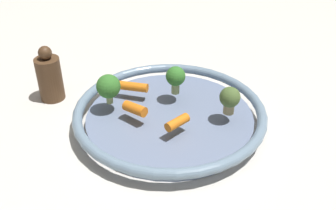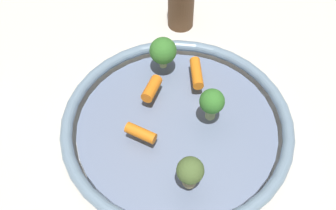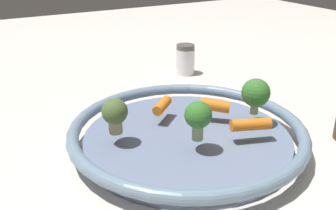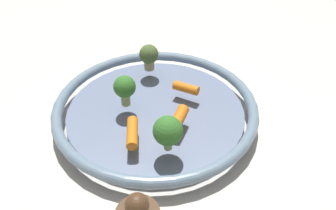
{
  "view_description": "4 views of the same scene",
  "coord_description": "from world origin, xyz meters",
  "views": [
    {
      "loc": [
        0.6,
        -0.04,
        0.43
      ],
      "look_at": [
        0.02,
        -0.0,
        0.06
      ],
      "focal_mm": 41.75,
      "sensor_mm": 36.0,
      "label": 1
    },
    {
      "loc": [
        0.15,
        0.33,
        0.54
      ],
      "look_at": [
        0.01,
        -0.02,
        0.06
      ],
      "focal_mm": 43.53,
      "sensor_mm": 36.0,
      "label": 2
    },
    {
      "loc": [
        -0.44,
        0.28,
        0.29
      ],
      "look_at": [
        0.02,
        0.02,
        0.06
      ],
      "focal_mm": 42.03,
      "sensor_mm": 36.0,
      "label": 3
    },
    {
      "loc": [
        -0.16,
        -0.47,
        0.43
      ],
      "look_at": [
        0.01,
        -0.03,
        0.05
      ],
      "focal_mm": 39.49,
      "sensor_mm": 36.0,
      "label": 4
    }
  ],
  "objects": [
    {
      "name": "baby_carrot_center",
      "position": [
        0.02,
        -0.06,
        0.05
      ],
      "size": [
        0.05,
        0.05,
        0.02
      ],
      "primitive_type": "cylinder",
      "rotation": [
        1.5,
        0.0,
        2.42
      ],
      "color": "orange",
      "rests_on": "serving_bowl"
    },
    {
      "name": "baby_carrot_near_rim",
      "position": [
        -0.06,
        -0.07,
        0.05
      ],
      "size": [
        0.03,
        0.06,
        0.02
      ],
      "primitive_type": "cylinder",
      "rotation": [
        1.6,
        0.0,
        5.97
      ],
      "color": "orange",
      "rests_on": "serving_bowl"
    },
    {
      "name": "baby_carrot_right",
      "position": [
        0.06,
        0.01,
        0.05
      ],
      "size": [
        0.04,
        0.05,
        0.02
      ],
      "primitive_type": "cylinder",
      "rotation": [
        1.55,
        0.0,
        0.73
      ],
      "color": "orange",
      "rests_on": "serving_bowl"
    },
    {
      "name": "ground_plane",
      "position": [
        0.0,
        0.0,
        0.0
      ],
      "size": [
        2.39,
        2.39,
        0.0
      ],
      "primitive_type": "plane",
      "color": "beige"
    },
    {
      "name": "serving_bowl",
      "position": [
        0.0,
        0.0,
        0.02
      ],
      "size": [
        0.36,
        0.36,
        0.04
      ],
      "color": "slate",
      "rests_on": "ground_plane"
    },
    {
      "name": "broccoli_floret_small",
      "position": [
        -0.05,
        0.01,
        0.07
      ],
      "size": [
        0.04,
        0.04,
        0.06
      ],
      "color": "#98A866",
      "rests_on": "serving_bowl"
    },
    {
      "name": "broccoli_floret_mid",
      "position": [
        -0.02,
        -0.11,
        0.07
      ],
      "size": [
        0.04,
        0.04,
        0.06
      ],
      "color": "#99A766",
      "rests_on": "serving_bowl"
    },
    {
      "name": "broccoli_floret_edge",
      "position": [
        0.03,
        0.1,
        0.07
      ],
      "size": [
        0.04,
        0.04,
        0.05
      ],
      "color": "tan",
      "rests_on": "serving_bowl"
    }
  ]
}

